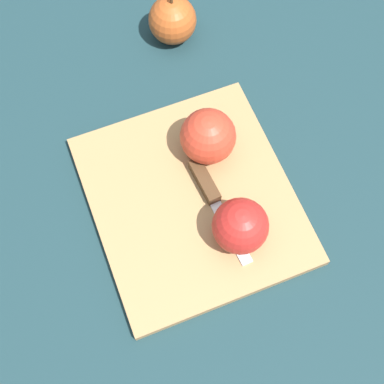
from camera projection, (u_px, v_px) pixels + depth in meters
ground_plane at (192, 202)px, 0.80m from camera, size 4.00×4.00×0.00m
cutting_board at (192, 200)px, 0.79m from camera, size 0.35×0.32×0.02m
apple_half_left at (208, 136)px, 0.78m from camera, size 0.08×0.08×0.08m
apple_half_right at (240, 226)px, 0.72m from camera, size 0.08×0.08×0.08m
knife at (209, 189)px, 0.78m from camera, size 0.17×0.02×0.02m
apple_whole at (172, 20)px, 0.88m from camera, size 0.08×0.08×0.09m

